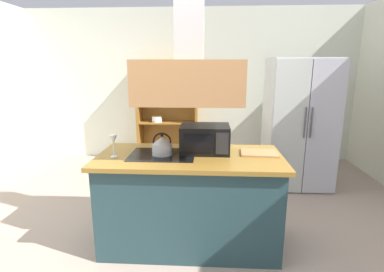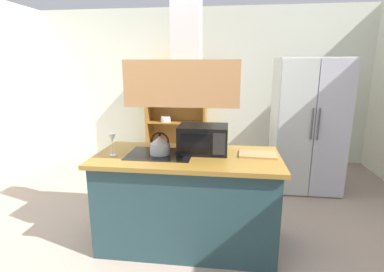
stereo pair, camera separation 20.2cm
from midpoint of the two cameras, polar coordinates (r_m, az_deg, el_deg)
The scene contains 10 objects.
ground_plane at distance 3.01m, azimuth -3.20°, elevation -21.00°, with size 7.80×7.80×0.00m, color gray.
wall_back at distance 5.47m, azimuth 2.36°, elevation 9.71°, with size 6.00×0.12×2.70m, color silver.
kitchen_island at distance 2.88m, azimuth 1.15°, elevation -12.30°, with size 1.71×0.81×0.90m.
range_hood at distance 2.59m, azimuth 1.29°, elevation 13.31°, with size 0.90×0.70×1.31m.
refrigerator at distance 4.40m, azimuth 22.65°, elevation 1.94°, with size 0.90×0.77×1.81m.
dish_cabinet at distance 5.37m, azimuth -1.86°, elevation 3.59°, with size 1.07×0.40×1.79m.
kettle at distance 2.73m, azimuth -4.14°, elevation -1.78°, with size 0.19×0.19×0.21m.
cutting_board at distance 2.80m, azimuth 14.69°, elevation -3.48°, with size 0.34×0.24×0.02m, color #B4824E.
microwave at distance 2.78m, azimuth 4.26°, elevation -0.59°, with size 0.46×0.35×0.26m.
wine_glass_on_counter at distance 2.74m, azimuth -13.30°, elevation -0.65°, with size 0.08×0.08×0.21m.
Camera 2 is at (0.57, -2.43, 1.70)m, focal length 27.47 mm.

